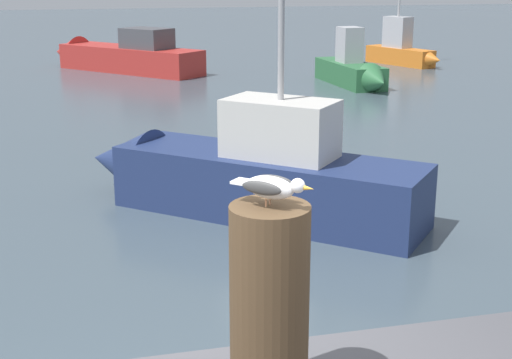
# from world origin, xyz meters

# --- Properties ---
(mooring_post) EXTENTS (0.36, 0.36, 0.95)m
(mooring_post) POSITION_xyz_m (0.34, -0.52, 1.69)
(mooring_post) COLOR #4C3823
(mooring_post) RESTS_ON harbor_quay
(seagull) EXTENTS (0.32, 0.31, 0.14)m
(seagull) POSITION_xyz_m (0.34, -0.52, 2.25)
(seagull) COLOR tan
(seagull) RESTS_ON mooring_post
(boat_orange) EXTENTS (1.70, 3.17, 4.90)m
(boat_orange) POSITION_xyz_m (10.50, 19.63, 0.56)
(boat_orange) COLOR orange
(boat_orange) RESTS_ON ground_plane
(boat_navy) EXTENTS (4.45, 4.13, 4.18)m
(boat_navy) POSITION_xyz_m (1.59, 5.69, 0.54)
(boat_navy) COLOR navy
(boat_navy) RESTS_ON ground_plane
(boat_red) EXTENTS (4.94, 5.36, 1.55)m
(boat_red) POSITION_xyz_m (0.98, 20.53, 0.49)
(boat_red) COLOR #B72D28
(boat_red) RESTS_ON ground_plane
(boat_green) EXTENTS (1.08, 3.73, 1.69)m
(boat_green) POSITION_xyz_m (7.17, 15.60, 0.43)
(boat_green) COLOR #2D6B3D
(boat_green) RESTS_ON ground_plane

